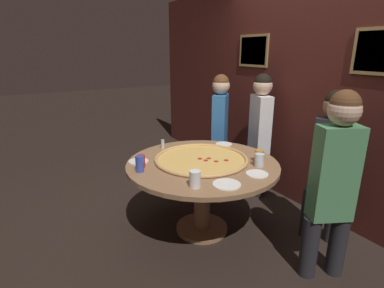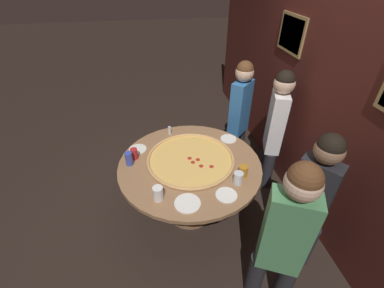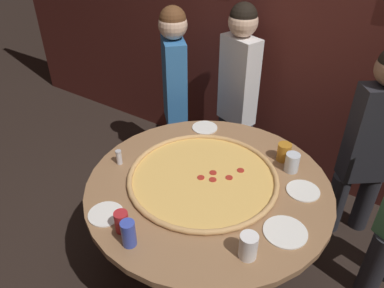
{
  "view_description": "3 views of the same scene",
  "coord_description": "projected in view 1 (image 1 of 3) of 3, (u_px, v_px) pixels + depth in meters",
  "views": [
    {
      "loc": [
        2.24,
        -1.46,
        1.76
      ],
      "look_at": [
        -0.07,
        -0.08,
        0.91
      ],
      "focal_mm": 28.0,
      "sensor_mm": 36.0,
      "label": 1
    },
    {
      "loc": [
        1.97,
        -0.32,
        2.42
      ],
      "look_at": [
        -0.09,
        0.04,
        0.91
      ],
      "focal_mm": 24.0,
      "sensor_mm": 36.0,
      "label": 2
    },
    {
      "loc": [
        0.85,
        -1.46,
        2.18
      ],
      "look_at": [
        -0.14,
        0.03,
        0.95
      ],
      "focal_mm": 35.0,
      "sensor_mm": 36.0,
      "label": 3
    }
  ],
  "objects": [
    {
      "name": "ground_plane",
      "position": [
        202.0,
        229.0,
        3.07
      ],
      "size": [
        24.0,
        24.0,
        0.0
      ],
      "primitive_type": "plane",
      "color": "black"
    },
    {
      "name": "diner_side_left",
      "position": [
        220.0,
        124.0,
        3.88
      ],
      "size": [
        0.35,
        0.36,
        1.48
      ],
      "rotation": [
        0.0,
        0.0,
        2.34
      ],
      "color": "#232328",
      "rests_on": "ground_plane"
    },
    {
      "name": "diner_far_right",
      "position": [
        260.0,
        128.0,
        3.65
      ],
      "size": [
        0.4,
        0.26,
        1.5
      ],
      "rotation": [
        0.0,
        0.0,
        2.8
      ],
      "color": "#232328",
      "rests_on": "ground_plane"
    },
    {
      "name": "drink_cup_far_left",
      "position": [
        259.0,
        160.0,
        2.73
      ],
      "size": [
        0.09,
        0.09,
        0.12
      ],
      "primitive_type": "cylinder",
      "color": "silver",
      "rests_on": "dining_table"
    },
    {
      "name": "drink_cup_beside_pizza",
      "position": [
        140.0,
        164.0,
        2.61
      ],
      "size": [
        0.07,
        0.07,
        0.14
      ],
      "primitive_type": "cylinder",
      "color": "#384CB7",
      "rests_on": "dining_table"
    },
    {
      "name": "white_plate_far_back",
      "position": [
        257.0,
        174.0,
        2.57
      ],
      "size": [
        0.19,
        0.19,
        0.01
      ],
      "primitive_type": "cylinder",
      "color": "white",
      "rests_on": "dining_table"
    },
    {
      "name": "white_plate_beside_cup",
      "position": [
        139.0,
        161.0,
        2.86
      ],
      "size": [
        0.19,
        0.19,
        0.01
      ],
      "primitive_type": "cylinder",
      "color": "white",
      "rests_on": "dining_table"
    },
    {
      "name": "dining_table",
      "position": [
        202.0,
        176.0,
        2.9
      ],
      "size": [
        1.44,
        1.44,
        0.74
      ],
      "color": "#936B47",
      "rests_on": "ground_plane"
    },
    {
      "name": "back_wall",
      "position": [
        303.0,
        93.0,
        3.33
      ],
      "size": [
        6.4,
        0.08,
        2.6
      ],
      "color": "#4C1E19",
      "rests_on": "ground_plane"
    },
    {
      "name": "diner_side_right",
      "position": [
        334.0,
        178.0,
        2.22
      ],
      "size": [
        0.29,
        0.4,
        1.51
      ],
      "rotation": [
        0.0,
        0.0,
        -2.02
      ],
      "color": "#232328",
      "rests_on": "ground_plane"
    },
    {
      "name": "drink_cup_near_left",
      "position": [
        259.0,
        156.0,
        2.84
      ],
      "size": [
        0.09,
        0.09,
        0.12
      ],
      "primitive_type": "cylinder",
      "color": "#BC7A23",
      "rests_on": "dining_table"
    },
    {
      "name": "drink_cup_by_shaker",
      "position": [
        195.0,
        179.0,
        2.31
      ],
      "size": [
        0.09,
        0.09,
        0.13
      ],
      "primitive_type": "cylinder",
      "color": "white",
      "rests_on": "dining_table"
    },
    {
      "name": "diner_centre_back",
      "position": [
        329.0,
        159.0,
        2.7
      ],
      "size": [
        0.36,
        0.32,
        1.44
      ],
      "rotation": [
        0.0,
        0.0,
        -2.48
      ],
      "color": "#232328",
      "rests_on": "ground_plane"
    },
    {
      "name": "giant_pizza",
      "position": [
        201.0,
        159.0,
        2.9
      ],
      "size": [
        0.9,
        0.9,
        0.03
      ],
      "color": "#EAB75B",
      "rests_on": "dining_table"
    },
    {
      "name": "white_plate_near_front",
      "position": [
        224.0,
        144.0,
        3.38
      ],
      "size": [
        0.18,
        0.18,
        0.01
      ],
      "primitive_type": "cylinder",
      "color": "white",
      "rests_on": "dining_table"
    },
    {
      "name": "drink_cup_front_edge",
      "position": [
        141.0,
        161.0,
        2.71
      ],
      "size": [
        0.07,
        0.07,
        0.12
      ],
      "primitive_type": "cylinder",
      "color": "#B22328",
      "rests_on": "dining_table"
    },
    {
      "name": "condiment_shaker",
      "position": [
        163.0,
        144.0,
        3.23
      ],
      "size": [
        0.04,
        0.04,
        0.1
      ],
      "color": "silver",
      "rests_on": "dining_table"
    },
    {
      "name": "white_plate_left_side",
      "position": [
        227.0,
        184.0,
        2.37
      ],
      "size": [
        0.23,
        0.23,
        0.01
      ],
      "primitive_type": "cylinder",
      "color": "white",
      "rests_on": "dining_table"
    }
  ]
}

